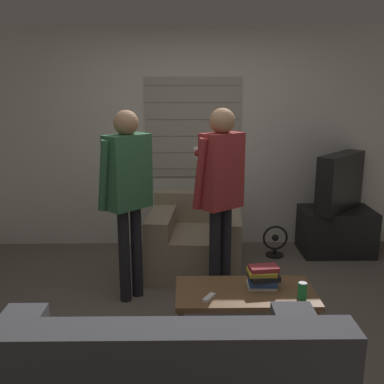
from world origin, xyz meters
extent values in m
plane|color=#665B51|center=(0.00, 0.00, 0.00)|extent=(16.00, 16.00, 0.00)
cube|color=silver|center=(0.00, 2.03, 1.27)|extent=(5.20, 0.06, 2.55)
cube|color=#A8A393|center=(0.00, 1.99, 1.41)|extent=(1.11, 0.02, 1.15)
cube|color=gray|center=(0.00, 1.98, 0.94)|extent=(1.09, 0.00, 0.01)
cube|color=gray|center=(0.00, 1.98, 1.13)|extent=(1.09, 0.00, 0.01)
cube|color=gray|center=(0.00, 1.98, 1.32)|extent=(1.09, 0.00, 0.01)
cube|color=gray|center=(0.00, 1.98, 1.51)|extent=(1.09, 0.00, 0.01)
cube|color=gray|center=(0.00, 1.98, 1.70)|extent=(1.09, 0.00, 0.01)
cube|color=gray|center=(0.00, 1.98, 1.89)|extent=(1.09, 0.00, 0.01)
cube|color=#424247|center=(-0.26, -1.47, 0.66)|extent=(1.82, 0.21, 0.46)
cube|color=#424247|center=(-1.05, -1.15, 0.53)|extent=(0.24, 0.83, 0.20)
cube|color=#424247|center=(0.53, -1.16, 0.53)|extent=(0.24, 0.83, 0.20)
cube|color=#935B2D|center=(-0.58, -1.11, 0.53)|extent=(0.41, 0.31, 0.37)
cube|color=gray|center=(0.01, 1.18, 0.22)|extent=(1.01, 0.99, 0.44)
cube|color=gray|center=(0.04, 1.53, 0.60)|extent=(0.94, 0.29, 0.33)
cube|color=gray|center=(0.35, 1.14, 0.54)|extent=(0.33, 0.92, 0.20)
cube|color=gray|center=(-0.34, 1.21, 0.54)|extent=(0.33, 0.92, 0.20)
cube|color=brown|center=(0.35, -0.13, 0.38)|extent=(1.04, 0.53, 0.04)
cylinder|color=brown|center=(-0.14, 0.10, 0.18)|extent=(0.04, 0.04, 0.36)
cylinder|color=brown|center=(0.83, 0.10, 0.18)|extent=(0.04, 0.04, 0.36)
cylinder|color=brown|center=(-0.14, -0.36, 0.18)|extent=(0.04, 0.04, 0.36)
cylinder|color=brown|center=(0.83, -0.36, 0.18)|extent=(0.04, 0.04, 0.36)
cube|color=black|center=(1.64, 1.65, 0.26)|extent=(0.80, 0.53, 0.52)
cube|color=black|center=(1.64, 1.65, 0.84)|extent=(0.69, 0.71, 0.64)
cube|color=black|center=(1.57, 1.72, 0.84)|extent=(0.47, 0.50, 0.52)
cylinder|color=black|center=(-0.64, 0.52, 0.43)|extent=(0.10, 0.10, 0.86)
cylinder|color=black|center=(-0.54, 0.62, 0.43)|extent=(0.10, 0.10, 0.86)
cube|color=#336642|center=(-0.59, 0.57, 1.18)|extent=(0.42, 0.42, 0.64)
sphere|color=#A87A56|center=(-0.59, 0.57, 1.59)|extent=(0.21, 0.21, 0.21)
cylinder|color=#336642|center=(-0.78, 0.44, 1.17)|extent=(0.16, 0.16, 0.61)
cylinder|color=#336642|center=(-0.65, 0.93, 1.41)|extent=(0.48, 0.48, 0.19)
cube|color=white|center=(-0.87, 1.14, 1.35)|extent=(0.06, 0.06, 0.13)
cylinder|color=black|center=(0.16, 0.50, 0.43)|extent=(0.10, 0.10, 0.86)
cylinder|color=black|center=(0.26, 0.57, 0.43)|extent=(0.10, 0.10, 0.86)
cube|color=maroon|center=(0.21, 0.53, 1.19)|extent=(0.41, 0.38, 0.65)
sphere|color=#A87A56|center=(0.21, 0.53, 1.61)|extent=(0.22, 0.22, 0.22)
cylinder|color=maroon|center=(0.02, 0.45, 1.18)|extent=(0.15, 0.17, 0.62)
cylinder|color=maroon|center=(0.19, 0.88, 1.37)|extent=(0.42, 0.51, 0.30)
cube|color=white|center=(0.02, 1.11, 1.25)|extent=(0.08, 0.08, 0.13)
cube|color=beige|center=(0.48, -0.07, 0.41)|extent=(0.22, 0.17, 0.02)
cube|color=#284C89|center=(0.48, -0.08, 0.45)|extent=(0.21, 0.15, 0.04)
cube|color=black|center=(0.49, -0.07, 0.49)|extent=(0.24, 0.21, 0.04)
cube|color=gold|center=(0.48, -0.08, 0.52)|extent=(0.21, 0.17, 0.03)
cube|color=maroon|center=(0.49, -0.08, 0.56)|extent=(0.23, 0.15, 0.03)
cylinder|color=#238E47|center=(0.74, -0.27, 0.46)|extent=(0.07, 0.07, 0.12)
cylinder|color=silver|center=(0.74, -0.27, 0.53)|extent=(0.06, 0.06, 0.00)
cube|color=white|center=(0.07, -0.26, 0.41)|extent=(0.10, 0.13, 0.02)
cylinder|color=black|center=(0.92, 1.56, 0.01)|extent=(0.20, 0.20, 0.02)
cylinder|color=black|center=(0.92, 1.56, 0.05)|extent=(0.03, 0.03, 0.07)
torus|color=black|center=(0.92, 1.56, 0.22)|extent=(0.29, 0.02, 0.29)
sphere|color=black|center=(0.92, 1.56, 0.22)|extent=(0.08, 0.08, 0.08)
camera|label=1|loc=(-0.11, -3.22, 1.92)|focal=42.00mm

